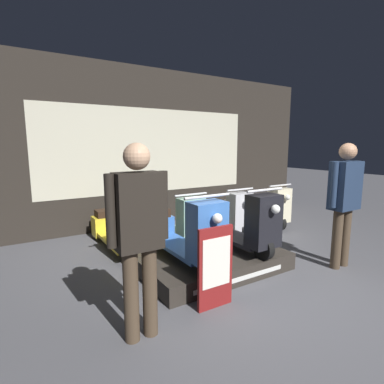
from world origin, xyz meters
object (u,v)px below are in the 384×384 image
object	(u,v)px
scooter_backrow_0	(118,229)
price_sign_board	(215,267)
scooter_display_right	(234,223)
scooter_display_left	(181,232)
scooter_backrow_3	(258,208)
person_left_browsing	(139,229)
scooter_backrow_1	(174,220)
scooter_backrow_2	(220,214)
person_right_browsing	(344,196)

from	to	relation	value
scooter_backrow_0	price_sign_board	distance (m)	2.25
scooter_backrow_0	price_sign_board	size ratio (longest dim) A/B	1.99
scooter_display_right	scooter_display_left	bearing A→B (deg)	180.00
scooter_backrow_0	scooter_backrow_3	size ratio (longest dim) A/B	1.00
scooter_display_left	price_sign_board	distance (m)	0.90
scooter_backrow_3	person_left_browsing	size ratio (longest dim) A/B	1.02
scooter_display_right	price_sign_board	world-z (taller)	scooter_display_right
scooter_backrow_1	scooter_backrow_3	size ratio (longest dim) A/B	1.00
scooter_backrow_0	scooter_backrow_2	distance (m)	2.03
scooter_backrow_1	scooter_backrow_3	xyz separation A→B (m)	(2.03, 0.00, 0.00)
person_right_browsing	scooter_display_left	bearing A→B (deg)	154.78
person_right_browsing	person_left_browsing	bearing A→B (deg)	180.00
person_left_browsing	scooter_backrow_3	bearing A→B (deg)	32.44
scooter_backrow_2	scooter_backrow_3	xyz separation A→B (m)	(1.02, 0.00, 0.00)
scooter_backrow_2	scooter_backrow_0	bearing A→B (deg)	180.00
scooter_backrow_3	person_left_browsing	bearing A→B (deg)	-147.56
scooter_display_left	scooter_backrow_2	bearing A→B (deg)	39.45
scooter_backrow_3	price_sign_board	size ratio (longest dim) A/B	1.99
scooter_display_left	scooter_backrow_0	world-z (taller)	scooter_display_left
scooter_display_right	person_right_browsing	size ratio (longest dim) A/B	1.01
scooter_display_left	person_right_browsing	distance (m)	2.24
scooter_display_left	scooter_backrow_0	size ratio (longest dim) A/B	1.00
scooter_backrow_1	person_right_browsing	size ratio (longest dim) A/B	1.01
scooter_backrow_0	scooter_display_right	bearing A→B (deg)	-46.58
person_right_browsing	scooter_backrow_3	bearing A→B (deg)	74.00
scooter_display_right	person_right_browsing	world-z (taller)	person_right_browsing
person_left_browsing	price_sign_board	xyz separation A→B (m)	(0.84, 0.06, -0.55)
scooter_display_right	person_left_browsing	xyz separation A→B (m)	(-1.80, -0.94, 0.41)
scooter_backrow_0	person_left_browsing	bearing A→B (deg)	-103.24
scooter_display_left	scooter_backrow_1	world-z (taller)	scooter_display_left
scooter_display_right	scooter_backrow_1	size ratio (longest dim) A/B	1.00
scooter_display_left	scooter_backrow_0	bearing A→B (deg)	106.73
person_left_browsing	person_right_browsing	xyz separation A→B (m)	(2.93, -0.00, 0.02)
scooter_display_left	scooter_backrow_3	bearing A→B (deg)	26.87
scooter_display_right	scooter_backrow_1	world-z (taller)	scooter_display_right
scooter_backrow_3	person_right_browsing	bearing A→B (deg)	-106.00
scooter_display_right	person_left_browsing	distance (m)	2.08
scooter_backrow_2	person_left_browsing	xyz separation A→B (m)	(-2.57, -2.28, 0.64)
scooter_backrow_3	scooter_backrow_2	bearing A→B (deg)	180.00
scooter_backrow_2	person_right_browsing	bearing A→B (deg)	-80.96
scooter_backrow_3	person_left_browsing	world-z (taller)	person_left_browsing
scooter_backrow_0	price_sign_board	bearing A→B (deg)	-82.26
scooter_backrow_1	price_sign_board	world-z (taller)	scooter_backrow_1
scooter_display_left	scooter_backrow_1	bearing A→B (deg)	65.42
scooter_backrow_2	scooter_display_right	bearing A→B (deg)	-119.66
price_sign_board	person_right_browsing	bearing A→B (deg)	-1.51
scooter_backrow_0	scooter_backrow_1	size ratio (longest dim) A/B	1.00
scooter_display_right	price_sign_board	size ratio (longest dim) A/B	1.99
scooter_backrow_1	scooter_backrow_0	bearing A→B (deg)	180.00
scooter_backrow_1	price_sign_board	bearing A→B (deg)	-107.80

